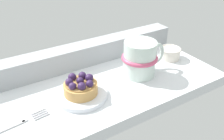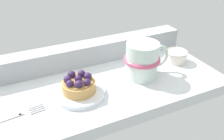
# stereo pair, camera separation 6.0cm
# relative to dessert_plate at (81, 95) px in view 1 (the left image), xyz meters

# --- Properties ---
(ground_plane) EXTENTS (0.68, 0.31, 0.03)m
(ground_plane) POSITION_rel_dessert_plate_xyz_m (0.06, 0.03, -0.02)
(ground_plane) COLOR silver
(window_rail_back) EXTENTS (0.67, 0.06, 0.06)m
(window_rail_back) POSITION_rel_dessert_plate_xyz_m (0.06, 0.15, 0.03)
(window_rail_back) COLOR #9EA3A8
(window_rail_back) RESTS_ON ground_plane
(dessert_plate) EXTENTS (0.13, 0.13, 0.01)m
(dessert_plate) POSITION_rel_dessert_plate_xyz_m (0.00, 0.00, 0.00)
(dessert_plate) COLOR silver
(dessert_plate) RESTS_ON ground_plane
(raspberry_tart) EXTENTS (0.08, 0.08, 0.05)m
(raspberry_tart) POSITION_rel_dessert_plate_xyz_m (-0.00, -0.00, 0.03)
(raspberry_tart) COLOR tan
(raspberry_tart) RESTS_ON dessert_plate
(coffee_mug) EXTENTS (0.14, 0.10, 0.10)m
(coffee_mug) POSITION_rel_dessert_plate_xyz_m (0.19, 0.01, 0.05)
(coffee_mug) COLOR silver
(coffee_mug) RESTS_ON ground_plane
(dessert_fork) EXTENTS (0.16, 0.03, 0.01)m
(dessert_fork) POSITION_rel_dessert_plate_xyz_m (-0.17, -0.02, -0.00)
(dessert_fork) COLOR #B7B7BC
(dessert_fork) RESTS_ON ground_plane
(sugar_bowl) EXTENTS (0.07, 0.07, 0.04)m
(sugar_bowl) POSITION_rel_dessert_plate_xyz_m (0.33, 0.04, 0.01)
(sugar_bowl) COLOR silver
(sugar_bowl) RESTS_ON ground_plane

